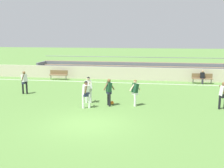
% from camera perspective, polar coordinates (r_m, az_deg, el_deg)
% --- Properties ---
extents(ground_plane, '(160.00, 160.00, 0.00)m').
position_cam_1_polar(ground_plane, '(13.51, -4.94, -8.34)').
color(ground_plane, '#517A38').
extents(field_line_sideline, '(44.00, 0.12, 0.01)m').
position_cam_1_polar(field_line_sideline, '(24.85, 2.03, 0.26)').
color(field_line_sideline, white).
rests_on(field_line_sideline, ground).
extents(sideline_wall, '(48.00, 0.16, 1.24)m').
position_cam_1_polar(sideline_wall, '(26.46, 2.56, 2.21)').
color(sideline_wall, beige).
rests_on(sideline_wall, ground).
extents(bleacher_stand, '(25.30, 2.67, 1.96)m').
position_cam_1_polar(bleacher_stand, '(28.57, 9.24, 3.04)').
color(bleacher_stand, '#897051').
rests_on(bleacher_stand, ground).
extents(bench_far_left, '(1.80, 0.40, 0.90)m').
position_cam_1_polar(bench_far_left, '(25.70, 18.36, 1.30)').
color(bench_far_left, brown).
rests_on(bench_far_left, ground).
extents(bench_centre_sideline, '(1.80, 0.40, 0.90)m').
position_cam_1_polar(bench_centre_sideline, '(27.19, -11.12, 2.09)').
color(bench_centre_sideline, brown).
rests_on(bench_centre_sideline, ground).
extents(spectator_seated, '(0.36, 0.42, 1.21)m').
position_cam_1_polar(spectator_seated, '(25.56, 18.42, 1.60)').
color(spectator_seated, '#2D2D38').
rests_on(spectator_seated, ground).
extents(player_dark_overlapping, '(0.67, 0.48, 1.68)m').
position_cam_1_polar(player_dark_overlapping, '(16.59, -0.65, -1.22)').
color(player_dark_overlapping, black).
rests_on(player_dark_overlapping, ground).
extents(player_white_dropping_back, '(0.50, 0.71, 1.70)m').
position_cam_1_polar(player_white_dropping_back, '(17.34, -4.97, -0.72)').
color(player_white_dropping_back, white).
rests_on(player_white_dropping_back, ground).
extents(player_dark_pressing_high, '(0.68, 0.50, 1.63)m').
position_cam_1_polar(player_dark_pressing_high, '(16.63, 4.85, -1.37)').
color(player_dark_pressing_high, white).
rests_on(player_dark_pressing_high, ground).
extents(player_white_challenging, '(0.48, 0.71, 1.61)m').
position_cam_1_polar(player_white_challenging, '(17.12, 22.22, -1.80)').
color(player_white_challenging, black).
rests_on(player_white_challenging, ground).
extents(player_white_wide_right, '(0.45, 0.60, 1.69)m').
position_cam_1_polar(player_white_wide_right, '(20.99, -17.88, 0.72)').
color(player_white_wide_right, black).
rests_on(player_white_wide_right, ground).
extents(player_white_trailing_run, '(0.49, 0.66, 1.64)m').
position_cam_1_polar(player_white_trailing_run, '(16.11, -5.46, -1.70)').
color(player_white_trailing_run, white).
rests_on(player_white_trailing_run, ground).
extents(soccer_ball, '(0.22, 0.22, 0.22)m').
position_cam_1_polar(soccer_ball, '(17.11, 0.01, -3.93)').
color(soccer_ball, orange).
rests_on(soccer_ball, ground).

